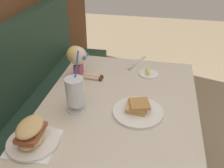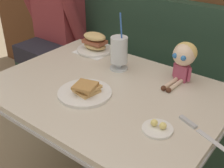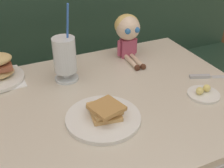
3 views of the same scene
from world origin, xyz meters
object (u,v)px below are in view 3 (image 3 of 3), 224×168
object	(u,v)px
milkshake_glass	(65,57)
butter_saucer	(203,93)
seated_doll	(128,30)
toast_plate	(104,116)
butter_knife	(208,76)

from	to	relation	value
milkshake_glass	butter_saucer	bearing A→B (deg)	-37.42
butter_saucer	seated_doll	bearing A→B (deg)	104.34
toast_plate	butter_saucer	xyz separation A→B (m)	(0.39, -0.02, -0.01)
toast_plate	seated_doll	bearing A→B (deg)	53.77
toast_plate	seated_doll	distance (m)	0.50
butter_knife	milkshake_glass	bearing A→B (deg)	156.78
seated_doll	toast_plate	bearing A→B (deg)	-126.23
butter_knife	seated_doll	size ratio (longest dim) A/B	1.02
toast_plate	butter_knife	size ratio (longest dim) A/B	1.11
butter_knife	seated_doll	bearing A→B (deg)	123.69
butter_saucer	butter_knife	xyz separation A→B (m)	(0.11, 0.10, -0.00)
toast_plate	milkshake_glass	distance (m)	0.32
butter_saucer	seated_doll	size ratio (longest dim) A/B	0.54
milkshake_glass	butter_knife	xyz separation A→B (m)	(0.53, -0.23, -0.10)
butter_saucer	seated_doll	xyz separation A→B (m)	(-0.11, 0.42, 0.12)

